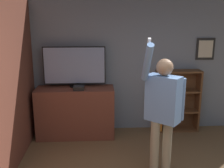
# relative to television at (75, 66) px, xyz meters

# --- Properties ---
(wall_back) EXTENTS (6.05, 0.09, 2.70)m
(wall_back) POSITION_rel_television_xyz_m (1.20, 0.24, -0.03)
(wall_back) COLOR gray
(wall_back) RESTS_ON ground_plane
(wall_side_brick) EXTENTS (0.06, 4.46, 2.70)m
(wall_side_brick) POSITION_rel_television_xyz_m (-0.86, -1.22, -0.03)
(wall_side_brick) COLOR brown
(wall_side_brick) RESTS_ON ground_plane
(tv_ledge) EXTENTS (1.48, 0.53, 0.97)m
(tv_ledge) POSITION_rel_television_xyz_m (0.00, -0.10, -0.89)
(tv_ledge) COLOR brown
(tv_ledge) RESTS_ON ground_plane
(television) EXTENTS (1.18, 0.22, 0.78)m
(television) POSITION_rel_television_xyz_m (0.00, 0.00, 0.00)
(television) COLOR black
(television) RESTS_ON tv_ledge
(game_console) EXTENTS (0.20, 0.19, 0.07)m
(game_console) POSITION_rel_television_xyz_m (0.09, -0.22, -0.37)
(game_console) COLOR black
(game_console) RESTS_ON tv_ledge
(bookshelf) EXTENTS (0.89, 0.28, 1.27)m
(bookshelf) POSITION_rel_television_xyz_m (1.96, 0.06, -0.74)
(bookshelf) COLOR brown
(bookshelf) RESTS_ON ground_plane
(person) EXTENTS (0.61, 0.56, 2.04)m
(person) POSITION_rel_television_xyz_m (1.34, -1.55, -0.31)
(person) COLOR gray
(person) RESTS_ON ground_plane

